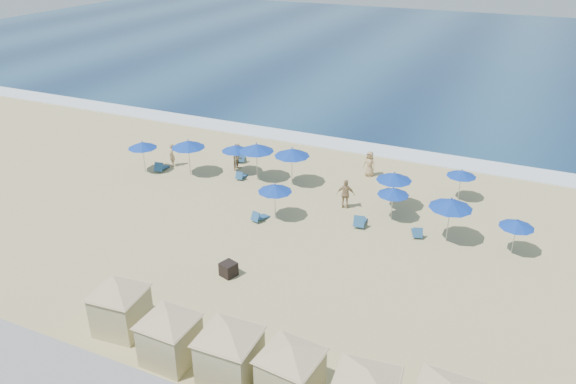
# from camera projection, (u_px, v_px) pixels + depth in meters

# --- Properties ---
(ground) EXTENTS (160.00, 160.00, 0.00)m
(ground) POSITION_uv_depth(u_px,v_px,m) (280.00, 243.00, 30.53)
(ground) COLOR tan
(ground) RESTS_ON ground
(ocean) EXTENTS (160.00, 80.00, 0.06)m
(ocean) POSITION_uv_depth(u_px,v_px,m) (454.00, 52.00, 75.61)
(ocean) COLOR #0D274A
(ocean) RESTS_ON ground
(surf_line) EXTENTS (160.00, 2.50, 0.08)m
(surf_line) POSITION_uv_depth(u_px,v_px,m) (366.00, 148.00, 43.22)
(surf_line) COLOR white
(surf_line) RESTS_ON ground
(trash_bin) EXTENTS (0.89, 0.89, 0.71)m
(trash_bin) POSITION_uv_depth(u_px,v_px,m) (229.00, 269.00, 27.54)
(trash_bin) COLOR black
(trash_bin) RESTS_ON ground
(cabana_0) EXTENTS (4.14, 4.14, 2.61)m
(cabana_0) POSITION_uv_depth(u_px,v_px,m) (119.00, 301.00, 23.37)
(cabana_0) COLOR tan
(cabana_0) RESTS_ON ground
(cabana_1) EXTENTS (4.12, 4.12, 2.58)m
(cabana_1) POSITION_uv_depth(u_px,v_px,m) (169.00, 330.00, 21.73)
(cabana_1) COLOR tan
(cabana_1) RESTS_ON ground
(cabana_2) EXTENTS (4.36, 4.36, 2.74)m
(cabana_2) POSITION_uv_depth(u_px,v_px,m) (229.00, 345.00, 20.78)
(cabana_2) COLOR tan
(cabana_2) RESTS_ON ground
(cabana_3) EXTENTS (4.19, 4.19, 2.64)m
(cabana_3) POSITION_uv_depth(u_px,v_px,m) (291.00, 365.00, 19.95)
(cabana_3) COLOR tan
(cabana_3) RESTS_ON ground
(umbrella_0) EXTENTS (2.00, 2.00, 2.27)m
(umbrella_0) POSITION_uv_depth(u_px,v_px,m) (142.00, 145.00, 38.46)
(umbrella_0) COLOR #A5A8AD
(umbrella_0) RESTS_ON ground
(umbrella_1) EXTENTS (2.28, 2.28, 2.60)m
(umbrella_1) POSITION_uv_depth(u_px,v_px,m) (188.00, 144.00, 37.83)
(umbrella_1) COLOR #A5A8AD
(umbrella_1) RESTS_ON ground
(umbrella_2) EXTENTS (1.90, 1.90, 2.16)m
(umbrella_2) POSITION_uv_depth(u_px,v_px,m) (235.00, 148.00, 38.21)
(umbrella_2) COLOR #A5A8AD
(umbrella_2) RESTS_ON ground
(umbrella_3) EXTENTS (2.34, 2.34, 2.67)m
(umbrella_3) POSITION_uv_depth(u_px,v_px,m) (256.00, 148.00, 37.06)
(umbrella_3) COLOR #A5A8AD
(umbrella_3) RESTS_ON ground
(umbrella_4) EXTENTS (2.34, 2.34, 2.66)m
(umbrella_4) POSITION_uv_depth(u_px,v_px,m) (292.00, 152.00, 36.33)
(umbrella_4) COLOR #A5A8AD
(umbrella_4) RESTS_ON ground
(umbrella_5) EXTENTS (2.00, 2.00, 2.27)m
(umbrella_5) POSITION_uv_depth(u_px,v_px,m) (275.00, 188.00, 32.19)
(umbrella_5) COLOR #A5A8AD
(umbrella_5) RESTS_ON ground
(umbrella_6) EXTENTS (2.15, 2.15, 2.44)m
(umbrella_6) POSITION_uv_depth(u_px,v_px,m) (394.00, 177.00, 33.29)
(umbrella_6) COLOR #A5A8AD
(umbrella_6) RESTS_ON ground
(umbrella_7) EXTENTS (1.85, 1.85, 2.10)m
(umbrella_7) POSITION_uv_depth(u_px,v_px,m) (393.00, 192.00, 32.12)
(umbrella_7) COLOR #A5A8AD
(umbrella_7) RESTS_ON ground
(umbrella_8) EXTENTS (1.83, 1.83, 2.08)m
(umbrella_8) POSITION_uv_depth(u_px,v_px,m) (462.00, 173.00, 34.53)
(umbrella_8) COLOR #A5A8AD
(umbrella_8) RESTS_ON ground
(umbrella_9) EXTENTS (2.33, 2.33, 2.65)m
(umbrella_9) POSITION_uv_depth(u_px,v_px,m) (451.00, 204.00, 29.68)
(umbrella_9) COLOR #A5A8AD
(umbrella_9) RESTS_ON ground
(umbrella_10) EXTENTS (1.80, 1.80, 2.05)m
(umbrella_10) POSITION_uv_depth(u_px,v_px,m) (517.00, 224.00, 28.76)
(umbrella_10) COLOR #A5A8AD
(umbrella_10) RESTS_ON ground
(beach_chair_0) EXTENTS (0.83, 1.44, 0.74)m
(beach_chair_0) POSITION_uv_depth(u_px,v_px,m) (161.00, 167.00, 39.31)
(beach_chair_0) COLOR #224F7E
(beach_chair_0) RESTS_ON ground
(beach_chair_1) EXTENTS (1.12, 1.50, 0.76)m
(beach_chair_1) POSITION_uv_depth(u_px,v_px,m) (241.00, 158.00, 40.88)
(beach_chair_1) COLOR #224F7E
(beach_chair_1) RESTS_ON ground
(beach_chair_2) EXTENTS (0.62, 1.16, 0.61)m
(beach_chair_2) POSITION_uv_depth(u_px,v_px,m) (241.00, 176.00, 38.09)
(beach_chair_2) COLOR #224F7E
(beach_chair_2) RESTS_ON ground
(beach_chair_3) EXTENTS (0.78, 1.28, 0.65)m
(beach_chair_3) POSITION_uv_depth(u_px,v_px,m) (259.00, 217.00, 32.72)
(beach_chair_3) COLOR #224F7E
(beach_chair_3) RESTS_ON ground
(beach_chair_4) EXTENTS (0.81, 1.47, 0.77)m
(beach_chair_4) POSITION_uv_depth(u_px,v_px,m) (360.00, 221.00, 32.17)
(beach_chair_4) COLOR #224F7E
(beach_chair_4) RESTS_ON ground
(beach_chair_5) EXTENTS (0.86, 1.29, 0.65)m
(beach_chair_5) POSITION_uv_depth(u_px,v_px,m) (417.00, 232.00, 31.09)
(beach_chair_5) COLOR #224F7E
(beach_chair_5) RESTS_ON ground
(beachgoer_0) EXTENTS (0.70, 0.72, 1.67)m
(beachgoer_0) POSITION_uv_depth(u_px,v_px,m) (172.00, 155.00, 39.84)
(beachgoer_0) COLOR tan
(beachgoer_0) RESTS_ON ground
(beachgoer_1) EXTENTS (0.72, 0.92, 1.88)m
(beachgoer_1) POSITION_uv_depth(u_px,v_px,m) (238.00, 157.00, 39.27)
(beachgoer_1) COLOR tan
(beachgoer_1) RESTS_ON ground
(beachgoer_2) EXTENTS (1.15, 0.65, 1.85)m
(beachgoer_2) POSITION_uv_depth(u_px,v_px,m) (346.00, 194.00, 33.88)
(beachgoer_2) COLOR tan
(beachgoer_2) RESTS_ON ground
(beachgoer_3) EXTENTS (0.98, 0.75, 1.78)m
(beachgoer_3) POSITION_uv_depth(u_px,v_px,m) (370.00, 164.00, 38.23)
(beachgoer_3) COLOR tan
(beachgoer_3) RESTS_ON ground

